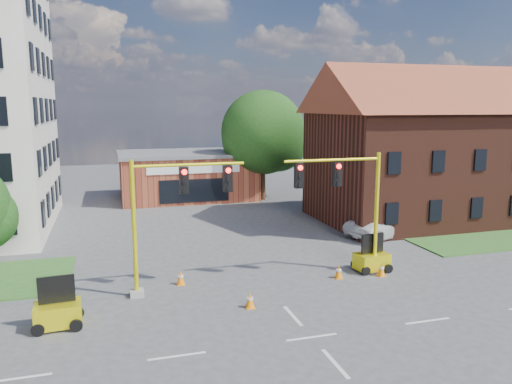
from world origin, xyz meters
TOP-DOWN VIEW (x-y plane):
  - ground at (0.00, 0.00)m, footprint 120.00×120.00m
  - lane_markings at (0.00, -3.00)m, footprint 60.00×36.00m
  - brick_shop at (0.00, 29.98)m, footprint 12.40×8.40m
  - townhouse_row at (18.00, 16.00)m, footprint 21.00×11.00m
  - tree_large at (6.89, 27.08)m, footprint 7.94×7.57m
  - signal_mast_west at (-4.36, 6.00)m, footprint 5.30×0.60m
  - signal_mast_east at (4.36, 6.00)m, footprint 5.30×0.60m
  - trailer_west at (-9.10, 3.60)m, footprint 1.81×1.27m
  - trailer_east at (5.95, 6.18)m, footprint 1.79×1.30m
  - cone_a at (-1.46, 3.29)m, footprint 0.40×0.40m
  - cone_b at (-3.89, 6.93)m, footprint 0.40×0.40m
  - cone_c at (3.79, 5.60)m, footprint 0.40×0.40m
  - cone_d at (6.01, 5.29)m, footprint 0.40×0.40m
  - pickup_white at (10.19, 12.23)m, footprint 6.04×4.26m

SIDE VIEW (x-z plane):
  - ground at x=0.00m, z-range 0.00..0.00m
  - lane_markings at x=0.00m, z-range 0.00..0.01m
  - cone_a at x=-1.46m, z-range -0.01..0.69m
  - cone_b at x=-3.89m, z-range -0.01..0.69m
  - cone_c at x=3.79m, z-range -0.01..0.69m
  - cone_d at x=6.01m, z-range -0.01..0.69m
  - trailer_east at x=5.95m, z-range -0.36..1.54m
  - trailer_west at x=-9.10m, z-range -0.37..1.61m
  - pickup_white at x=10.19m, z-range 0.00..1.53m
  - brick_shop at x=0.00m, z-range 0.01..4.31m
  - signal_mast_west at x=-4.36m, z-range 0.82..7.02m
  - signal_mast_east at x=4.36m, z-range 0.82..7.02m
  - tree_large at x=6.89m, z-range 0.92..10.84m
  - townhouse_row at x=18.00m, z-range 0.18..11.68m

